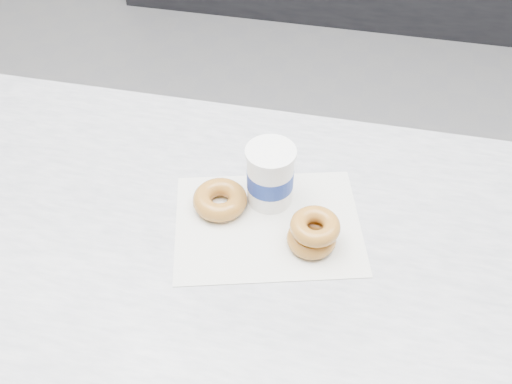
{
  "coord_description": "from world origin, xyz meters",
  "views": [
    {
      "loc": [
        0.25,
        -1.24,
        1.7
      ],
      "look_at": [
        0.09,
        -0.53,
        0.95
      ],
      "focal_mm": 40.0,
      "sensor_mm": 36.0,
      "label": 1
    }
  ],
  "objects_px": {
    "donut_stack": "(313,232)",
    "counter": "(211,351)",
    "coffee_cup": "(270,175)",
    "donut_single": "(220,200)"
  },
  "relations": [
    {
      "from": "counter",
      "to": "coffee_cup",
      "type": "height_order",
      "value": "coffee_cup"
    },
    {
      "from": "donut_stack",
      "to": "coffee_cup",
      "type": "distance_m",
      "value": 0.14
    },
    {
      "from": "counter",
      "to": "donut_stack",
      "type": "distance_m",
      "value": 0.52
    },
    {
      "from": "coffee_cup",
      "to": "counter",
      "type": "bearing_deg",
      "value": -135.41
    },
    {
      "from": "counter",
      "to": "donut_stack",
      "type": "bearing_deg",
      "value": 3.4
    },
    {
      "from": "counter",
      "to": "coffee_cup",
      "type": "distance_m",
      "value": 0.53
    },
    {
      "from": "coffee_cup",
      "to": "donut_stack",
      "type": "bearing_deg",
      "value": -42.7
    },
    {
      "from": "coffee_cup",
      "to": "donut_single",
      "type": "bearing_deg",
      "value": -153.54
    },
    {
      "from": "donut_single",
      "to": "coffee_cup",
      "type": "height_order",
      "value": "coffee_cup"
    },
    {
      "from": "donut_stack",
      "to": "counter",
      "type": "bearing_deg",
      "value": -176.6
    }
  ]
}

